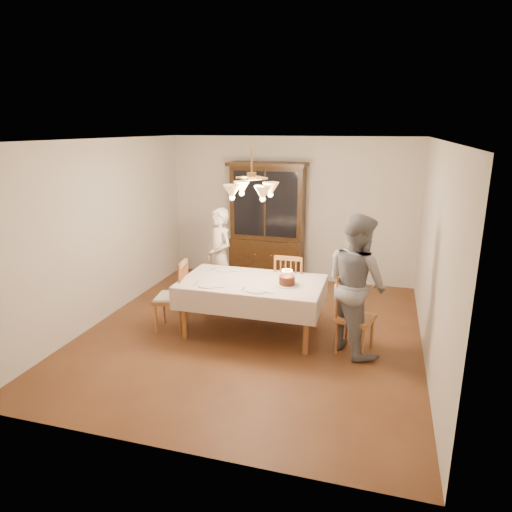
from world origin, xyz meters
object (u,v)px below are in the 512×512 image
(chair_far_side, at_px, (290,289))
(birthday_cake, at_px, (287,281))
(china_hutch, at_px, (267,225))
(elderly_woman, at_px, (219,256))
(dining_table, at_px, (252,286))

(chair_far_side, xyz_separation_m, birthday_cake, (0.10, -0.70, 0.37))
(china_hutch, height_order, chair_far_side, china_hutch)
(china_hutch, relative_size, elderly_woman, 1.40)
(dining_table, height_order, chair_far_side, chair_far_side)
(chair_far_side, xyz_separation_m, elderly_woman, (-1.23, 0.33, 0.33))
(china_hutch, relative_size, birthday_cake, 7.20)
(china_hutch, distance_m, elderly_woman, 1.38)
(dining_table, relative_size, elderly_woman, 1.23)
(dining_table, bearing_deg, chair_far_side, 59.02)
(dining_table, distance_m, birthday_cake, 0.51)
(chair_far_side, bearing_deg, birthday_cake, -82.10)
(dining_table, relative_size, china_hutch, 0.88)
(china_hutch, distance_m, birthday_cake, 2.47)
(dining_table, distance_m, china_hutch, 2.31)
(birthday_cake, bearing_deg, dining_table, 174.61)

